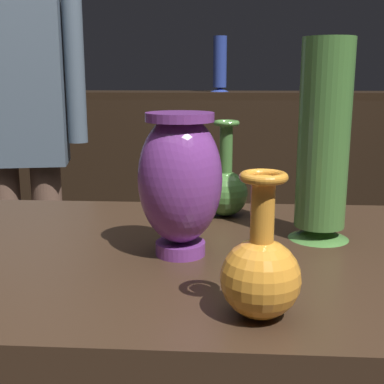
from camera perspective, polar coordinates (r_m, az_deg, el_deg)
name	(u,v)px	position (r m, az deg, el deg)	size (l,w,h in m)	color
back_display_shelf	(219,176)	(3.06, 2.96, 1.75)	(2.60, 0.40, 0.99)	black
vase_centerpiece	(180,179)	(0.80, -1.33, 1.41)	(0.13, 0.13, 0.23)	#7A388E
vase_tall_behind	(323,145)	(0.90, 14.35, 5.10)	(0.11, 0.11, 0.34)	#477A38
vase_left_accent	(261,271)	(0.61, 7.62, -8.66)	(0.10, 0.10, 0.17)	orange
vase_right_accent	(226,188)	(1.04, 3.73, 0.47)	(0.09, 0.09, 0.19)	#477A38
shelf_vase_center	(220,66)	(3.01, 3.11, 13.80)	(0.11, 0.11, 0.31)	#2D429E
shelf_vase_far_left	(45,80)	(3.25, -15.98, 11.86)	(0.10, 0.10, 0.09)	red
shelf_vase_right	(314,81)	(2.97, 13.38, 11.91)	(0.11, 0.11, 0.09)	gray
visitor_near_left	(21,125)	(1.96, -18.44, 7.06)	(0.46, 0.24, 1.55)	brown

